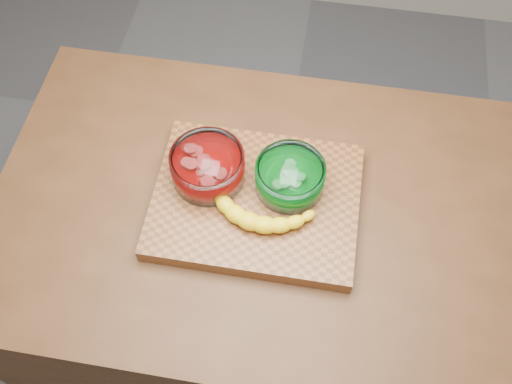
# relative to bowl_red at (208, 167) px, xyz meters

# --- Properties ---
(ground) EXTENTS (3.50, 3.50, 0.00)m
(ground) POSITION_rel_bowl_red_xyz_m (0.11, -0.04, -0.98)
(ground) COLOR #5A5A5F
(ground) RESTS_ON ground
(counter) EXTENTS (1.20, 0.80, 0.90)m
(counter) POSITION_rel_bowl_red_xyz_m (0.11, -0.04, -0.53)
(counter) COLOR #4D2D17
(counter) RESTS_ON ground
(cutting_board) EXTENTS (0.45, 0.35, 0.04)m
(cutting_board) POSITION_rel_bowl_red_xyz_m (0.11, -0.04, -0.06)
(cutting_board) COLOR brown
(cutting_board) RESTS_ON counter
(bowl_red) EXTENTS (0.16, 0.16, 0.08)m
(bowl_red) POSITION_rel_bowl_red_xyz_m (0.00, 0.00, 0.00)
(bowl_red) COLOR white
(bowl_red) RESTS_ON cutting_board
(bowl_green) EXTENTS (0.15, 0.15, 0.07)m
(bowl_green) POSITION_rel_bowl_red_xyz_m (0.18, 0.00, -0.00)
(bowl_green) COLOR white
(bowl_green) RESTS_ON cutting_board
(banana) EXTENTS (0.28, 0.15, 0.04)m
(banana) POSITION_rel_bowl_red_xyz_m (0.12, -0.07, -0.02)
(banana) COLOR yellow
(banana) RESTS_ON cutting_board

